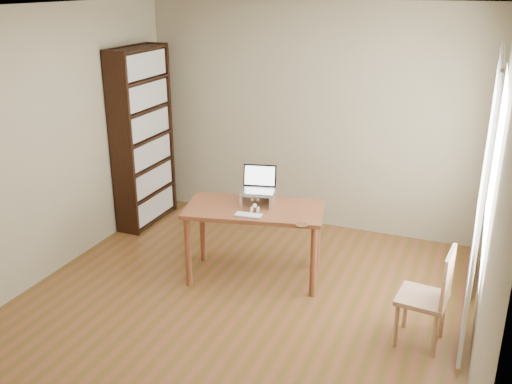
{
  "coord_description": "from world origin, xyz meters",
  "views": [
    {
      "loc": [
        1.85,
        -3.96,
        2.8
      ],
      "look_at": [
        -0.05,
        0.7,
        0.92
      ],
      "focal_mm": 40.0,
      "sensor_mm": 36.0,
      "label": 1
    }
  ],
  "objects_px": {
    "cat": "(257,198)",
    "chair": "(431,294)",
    "desk": "(254,218)",
    "keyboard": "(248,215)",
    "laptop": "(260,184)",
    "bookshelf": "(143,138)"
  },
  "relations": [
    {
      "from": "desk",
      "to": "keyboard",
      "type": "distance_m",
      "value": 0.25
    },
    {
      "from": "laptop",
      "to": "cat",
      "type": "distance_m",
      "value": 0.13
    },
    {
      "from": "cat",
      "to": "chair",
      "type": "height_order",
      "value": "cat"
    },
    {
      "from": "keyboard",
      "to": "chair",
      "type": "xyz_separation_m",
      "value": [
        1.69,
        -0.28,
        -0.3
      ]
    },
    {
      "from": "desk",
      "to": "laptop",
      "type": "bearing_deg",
      "value": 77.54
    },
    {
      "from": "chair",
      "to": "desk",
      "type": "bearing_deg",
      "value": 169.58
    },
    {
      "from": "bookshelf",
      "to": "laptop",
      "type": "bearing_deg",
      "value": -21.59
    },
    {
      "from": "bookshelf",
      "to": "cat",
      "type": "bearing_deg",
      "value": -22.48
    },
    {
      "from": "keyboard",
      "to": "cat",
      "type": "bearing_deg",
      "value": 91.21
    },
    {
      "from": "laptop",
      "to": "cat",
      "type": "relative_size",
      "value": 0.78
    },
    {
      "from": "laptop",
      "to": "bookshelf",
      "type": "bearing_deg",
      "value": 145.95
    },
    {
      "from": "desk",
      "to": "cat",
      "type": "distance_m",
      "value": 0.2
    },
    {
      "from": "bookshelf",
      "to": "desk",
      "type": "distance_m",
      "value": 1.99
    },
    {
      "from": "bookshelf",
      "to": "laptop",
      "type": "height_order",
      "value": "bookshelf"
    },
    {
      "from": "desk",
      "to": "keyboard",
      "type": "bearing_deg",
      "value": -94.49
    },
    {
      "from": "bookshelf",
      "to": "chair",
      "type": "bearing_deg",
      "value": -20.9
    },
    {
      "from": "laptop",
      "to": "chair",
      "type": "distance_m",
      "value": 1.9
    },
    {
      "from": "cat",
      "to": "bookshelf",
      "type": "bearing_deg",
      "value": 137.47
    },
    {
      "from": "keyboard",
      "to": "chair",
      "type": "relative_size",
      "value": 0.32
    },
    {
      "from": "cat",
      "to": "chair",
      "type": "distance_m",
      "value": 1.87
    },
    {
      "from": "laptop",
      "to": "chair",
      "type": "bearing_deg",
      "value": -32.64
    },
    {
      "from": "keyboard",
      "to": "cat",
      "type": "relative_size",
      "value": 0.58
    }
  ]
}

